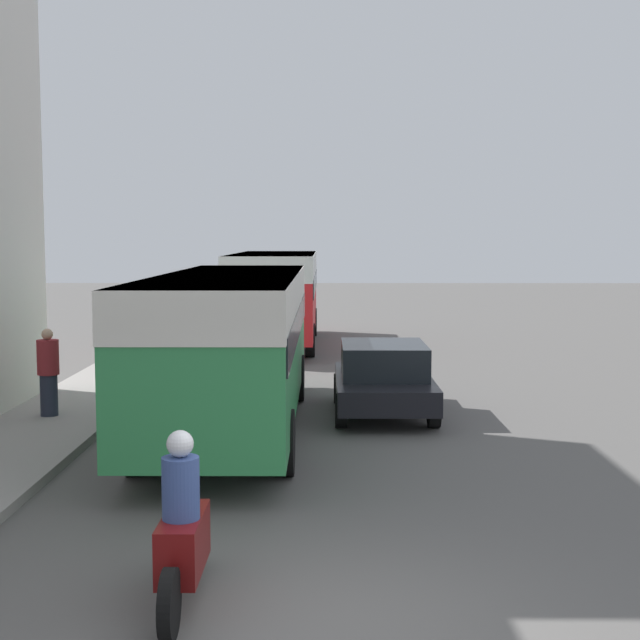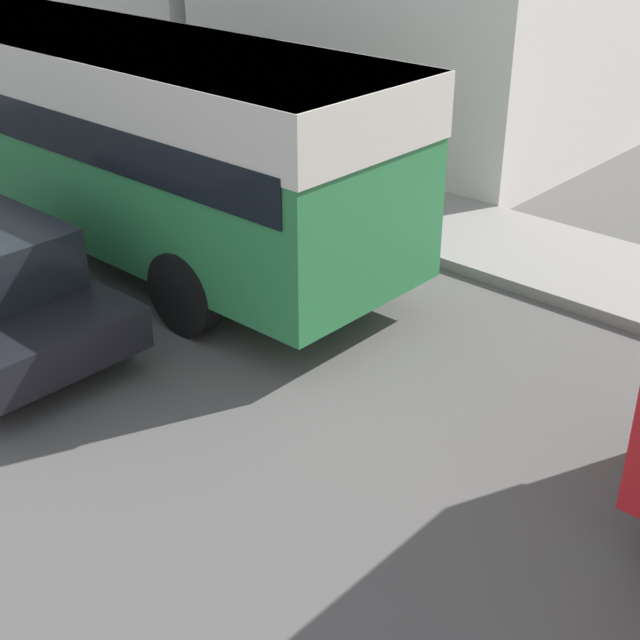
{
  "view_description": "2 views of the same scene",
  "coord_description": "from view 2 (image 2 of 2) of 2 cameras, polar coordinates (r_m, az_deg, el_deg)",
  "views": [
    {
      "loc": [
        0.02,
        -7.83,
        3.56
      ],
      "look_at": [
        -0.11,
        13.6,
        1.54
      ],
      "focal_mm": 50.0,
      "sensor_mm": 36.0,
      "label": 1
    },
    {
      "loc": [
        5.14,
        18.45,
        4.91
      ],
      "look_at": [
        -0.35,
        13.52,
        1.04
      ],
      "focal_mm": 50.0,
      "sensor_mm": 36.0,
      "label": 2
    }
  ],
  "objects": [
    {
      "name": "pedestrian_near_curb",
      "position": [
        14.65,
        -0.69,
        12.19
      ],
      "size": [
        0.41,
        0.41,
        1.67
      ],
      "color": "#232838",
      "rests_on": "sidewalk"
    },
    {
      "name": "bus_lead",
      "position": [
        12.67,
        -14.27,
        13.04
      ],
      "size": [
        2.5,
        9.84,
        2.88
      ],
      "color": "#2D8447",
      "rests_on": "ground_plane"
    },
    {
      "name": "sidewalk",
      "position": [
        21.65,
        -19.04,
        13.33
      ],
      "size": [
        2.2,
        120.0,
        0.15
      ],
      "color": "gray",
      "rests_on": "ground_plane"
    }
  ]
}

